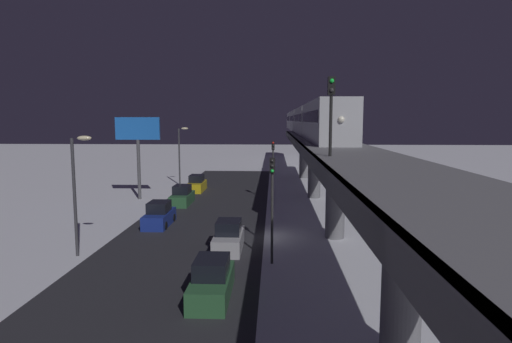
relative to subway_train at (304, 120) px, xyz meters
The scene contains 15 objects.
ground_plane 36.44m from the subway_train, 81.33° to the left, with size 240.00×240.00×0.00m, color white.
avenue_asphalt 37.60m from the subway_train, 73.04° to the left, with size 11.00×82.19×0.01m, color #28282D.
elevated_railway 35.12m from the subway_train, 89.85° to the left, with size 5.00×82.19×6.77m.
subway_train is the anchor object (origin of this frame).
rail_signal 44.08m from the subway_train, 87.89° to the left, with size 0.36×0.41×4.00m.
sedan_blue 35.63m from the subway_train, 66.47° to the left, with size 1.91×4.48×1.97m.
sedan_yellow 21.63m from the subway_train, 46.55° to the left, with size 1.80×4.58×1.97m.
sedan_silver 39.74m from the subway_train, 78.93° to the left, with size 1.80×4.36×1.97m.
sedan_green 27.95m from the subway_train, 58.88° to the left, with size 1.80×4.56×1.97m.
sedan_green_2 47.32m from the subway_train, 80.78° to the left, with size 1.80×4.63×1.97m.
traffic_light_near 41.49m from the subway_train, 83.62° to the left, with size 0.32×0.44×6.40m.
traffic_light_mid 22.15m from the subway_train, 77.82° to the left, with size 0.32×0.44×6.40m.
commercial_billboard 27.97m from the subway_train, 46.67° to the left, with size 4.80×0.36×8.90m.
street_lamp_near 43.55m from the subway_train, 67.28° to the left, with size 1.35×0.44×7.65m.
street_lamp_far 19.88m from the subway_train, 30.88° to the left, with size 1.35×0.44×7.65m.
Camera 1 is at (-0.84, 31.05, 8.61)m, focal length 30.16 mm.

